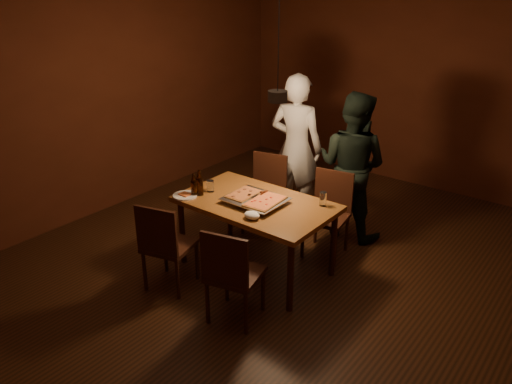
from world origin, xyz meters
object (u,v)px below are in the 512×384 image
Objects in this scene: chair_far_left at (266,186)px; beer_bottle_b at (200,183)px; pizza_tray at (255,201)px; beer_bottle_a at (194,185)px; plate_slice at (185,195)px; chair_near_left at (164,239)px; chair_far_right at (330,206)px; dining_table at (256,208)px; chair_near_right at (231,268)px; pendant_lamp at (278,95)px; diner_dark at (352,166)px; diner_white at (296,148)px.

chair_far_left is 1.90× the size of beer_bottle_b.
pizza_tray is at bearing 18.49° from beer_bottle_b.
plate_slice is at bearing -135.25° from beer_bottle_a.
chair_near_left is at bearing -76.68° from beer_bottle_a.
pizza_tray is 0.64m from beer_bottle_a.
dining_table is at bearing 53.82° from chair_far_right.
chair_near_right is at bearing -65.57° from dining_table.
pendant_lamp is at bearing 121.14° from chair_far_left.
pendant_lamp is (0.55, -0.57, 1.22)m from chair_far_left.
chair_far_left is at bearing 103.34° from chair_near_right.
beer_bottle_b is 1.16m from pendant_lamp.
chair_near_right is at bearing -14.94° from chair_near_left.
pendant_lamp is at bearing 51.86° from chair_far_right.
dining_table is 6.22× the size of plate_slice.
chair_far_right is at bearing 47.50° from beer_bottle_a.
dining_table is 1.33m from diner_dark.
chair_near_left is at bearing 78.51° from chair_far_left.
chair_far_left is at bearing 133.72° from pendant_lamp.
chair_near_right is at bearing 104.99° from chair_far_left.
dining_table is 0.90m from chair_near_right.
beer_bottle_b is (-0.10, 0.60, 0.34)m from chair_near_left.
beer_bottle_a is (-0.56, -0.27, 0.19)m from dining_table.
diner_white is (-0.40, 1.30, 0.11)m from pizza_tray.
beer_bottle_b reaches higher than plate_slice.
dining_table is 0.62m from beer_bottle_b.
chair_far_right is at bearing 136.08° from diner_white.
chair_near_left is 0.56m from plate_slice.
chair_far_left is 1.06m from beer_bottle_b.
dining_table is at bearing 108.05° from chair_far_left.
beer_bottle_b reaches higher than beer_bottle_a.
pendant_lamp is at bearing 34.63° from beer_bottle_b.
diner_white is 1.07× the size of diner_dark.
diner_dark is (0.82, 0.48, 0.29)m from chair_far_left.
pizza_tray is 0.60m from beer_bottle_b.
pizza_tray is (0.48, -0.82, 0.24)m from chair_far_left.
plate_slice is 0.14× the size of diner_white.
diner_white is (0.24, 1.60, 0.12)m from plate_slice.
chair_far_left is 2.12× the size of beer_bottle_a.
pendant_lamp is (-0.27, -1.06, 0.93)m from diner_dark.
plate_slice is (-0.65, -0.31, -0.01)m from pizza_tray.
chair_far_right is 1.78m from chair_near_left.
pizza_tray is 0.72m from plate_slice.
dining_table is 0.87m from chair_far_right.
chair_near_left is at bearing -80.20° from beer_bottle_b.
chair_near_left reaches higher than dining_table.
chair_far_left is 1.11m from beer_bottle_a.
chair_near_right is 0.46× the size of pendant_lamp.
pendant_lamp is (0.08, 0.21, 1.08)m from dining_table.
chair_near_left reaches higher than plate_slice.
diner_dark is at bearing 58.55° from plate_slice.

